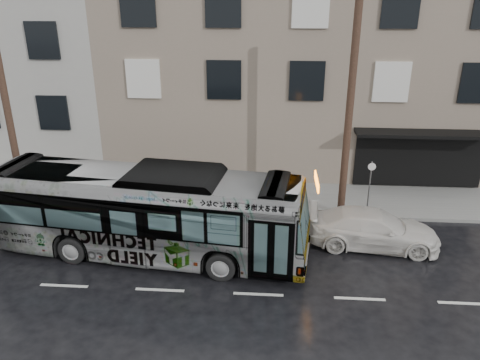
% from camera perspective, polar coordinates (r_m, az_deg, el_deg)
% --- Properties ---
extents(ground, '(120.00, 120.00, 0.00)m').
position_cam_1_polar(ground, '(17.84, -7.89, -8.51)').
color(ground, black).
rests_on(ground, ground).
extents(sidewalk, '(90.00, 3.60, 0.15)m').
position_cam_1_polar(sidewalk, '(22.09, -5.36, -1.92)').
color(sidewalk, gray).
rests_on(sidewalk, ground).
extents(building_taupe, '(20.00, 12.00, 11.00)m').
position_cam_1_polar(building_taupe, '(27.95, 7.43, 14.65)').
color(building_taupe, gray).
rests_on(building_taupe, ground).
extents(utility_pole_front, '(0.30, 0.30, 9.00)m').
position_cam_1_polar(utility_pole_front, '(19.04, 13.20, 8.23)').
color(utility_pole_front, '#4B3125').
rests_on(utility_pole_front, sidewalk).
extents(utility_pole_rear, '(0.30, 0.30, 9.00)m').
position_cam_1_polar(utility_pole_rear, '(21.80, -26.59, 8.20)').
color(utility_pole_rear, '#4B3125').
rests_on(utility_pole_rear, sidewalk).
extents(sign_post, '(0.06, 0.06, 2.40)m').
position_cam_1_polar(sign_post, '(20.24, 15.47, -1.03)').
color(sign_post, slate).
rests_on(sign_post, sidewalk).
extents(bus, '(12.09, 4.23, 3.30)m').
position_cam_1_polar(bus, '(17.16, -11.62, -3.83)').
color(bus, '#B2B2B2').
rests_on(bus, ground).
extents(white_sedan, '(5.03, 2.43, 1.41)m').
position_cam_1_polar(white_sedan, '(18.37, 15.91, -5.75)').
color(white_sedan, silver).
rests_on(white_sedan, ground).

